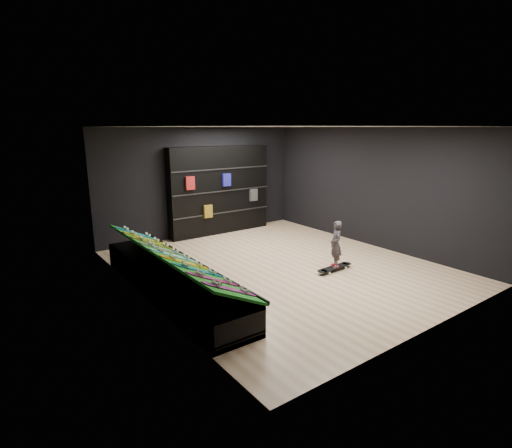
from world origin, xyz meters
TOP-DOWN VIEW (x-y plane):
  - floor at (0.00, 0.00)m, footprint 6.00×7.00m
  - ceiling at (0.00, 0.00)m, footprint 6.00×7.00m
  - wall_back at (0.00, 3.50)m, footprint 6.00×0.02m
  - wall_front at (0.00, -3.50)m, footprint 6.00×0.02m
  - wall_left at (-3.00, 0.00)m, footprint 0.02×7.00m
  - wall_right at (3.00, 0.00)m, footprint 0.02×7.00m
  - display_rack at (-2.55, 0.00)m, footprint 0.90×4.50m
  - turf_ramp at (-2.50, 0.00)m, footprint 0.92×4.50m
  - back_shelving at (0.48, 3.32)m, footprint 3.10×0.36m
  - floor_skateboard at (0.79, -0.89)m, footprint 0.99×0.27m
  - child at (0.79, -0.89)m, footprint 0.25×0.28m
  - display_board_0 at (-2.49, -1.90)m, footprint 0.93×0.22m
  - display_board_1 at (-2.49, -1.42)m, footprint 0.93×0.22m
  - display_board_2 at (-2.49, -0.95)m, footprint 0.93×0.22m
  - display_board_3 at (-2.49, -0.48)m, footprint 0.93×0.22m
  - display_board_4 at (-2.49, 0.00)m, footprint 0.93×0.22m
  - display_board_5 at (-2.49, 0.48)m, footprint 0.93×0.22m
  - display_board_6 at (-2.49, 0.95)m, footprint 0.93×0.22m
  - display_board_7 at (-2.49, 1.42)m, footprint 0.93×0.22m
  - display_board_8 at (-2.49, 1.90)m, footprint 0.93×0.22m

SIDE VIEW (x-z plane):
  - floor at x=0.00m, z-range -0.01..0.01m
  - floor_skateboard at x=0.79m, z-range 0.00..0.09m
  - display_rack at x=-2.55m, z-range 0.00..0.50m
  - child at x=0.79m, z-range 0.09..0.69m
  - turf_ramp at x=-2.50m, z-range 0.48..0.94m
  - display_board_0 at x=-2.49m, z-range 0.49..0.99m
  - display_board_1 at x=-2.49m, z-range 0.49..0.99m
  - display_board_2 at x=-2.49m, z-range 0.49..0.99m
  - display_board_3 at x=-2.49m, z-range 0.49..0.99m
  - display_board_4 at x=-2.49m, z-range 0.49..0.99m
  - display_board_5 at x=-2.49m, z-range 0.49..0.99m
  - display_board_6 at x=-2.49m, z-range 0.49..0.99m
  - display_board_7 at x=-2.49m, z-range 0.49..0.99m
  - display_board_8 at x=-2.49m, z-range 0.49..0.99m
  - back_shelving at x=0.48m, z-range 0.00..2.48m
  - wall_back at x=0.00m, z-range 0.00..3.00m
  - wall_front at x=0.00m, z-range 0.00..3.00m
  - wall_left at x=-3.00m, z-range 0.00..3.00m
  - wall_right at x=3.00m, z-range 0.00..3.00m
  - ceiling at x=0.00m, z-range 3.00..3.00m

